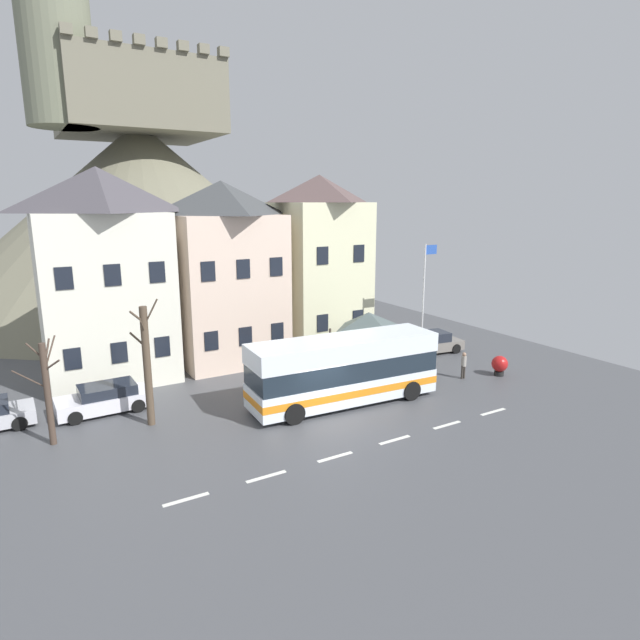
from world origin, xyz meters
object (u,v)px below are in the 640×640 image
(townhouse_02, at_px, (319,263))
(pedestrian_02, at_px, (431,365))
(hilltop_castle, at_px, (143,209))
(parked_car_01, at_px, (431,342))
(transit_bus, at_px, (344,371))
(public_bench, at_px, (322,357))
(parked_car_00, at_px, (105,399))
(bare_tree_02, at_px, (147,365))
(townhouse_01, at_px, (224,273))
(pedestrian_03, at_px, (413,356))
(pedestrian_01, at_px, (423,354))
(townhouse_00, at_px, (105,278))
(harbour_buoy, at_px, (500,365))
(bare_tree_01, at_px, (47,391))
(bus_shelter, at_px, (369,322))
(flagpole, at_px, (424,295))
(pedestrian_00, at_px, (464,363))

(townhouse_02, height_order, pedestrian_02, townhouse_02)
(hilltop_castle, xyz_separation_m, parked_car_01, (11.97, -28.16, -8.46))
(transit_bus, relative_size, public_bench, 6.45)
(parked_car_00, distance_m, bare_tree_02, 3.74)
(townhouse_01, distance_m, pedestrian_03, 12.62)
(parked_car_01, distance_m, pedestrian_01, 3.42)
(townhouse_00, height_order, townhouse_02, townhouse_00)
(townhouse_00, distance_m, townhouse_01, 7.07)
(parked_car_00, height_order, harbour_buoy, parked_car_00)
(hilltop_castle, distance_m, transit_bus, 33.65)
(parked_car_01, height_order, bare_tree_02, bare_tree_02)
(townhouse_00, distance_m, pedestrian_02, 18.64)
(bare_tree_01, bearing_deg, pedestrian_03, -0.63)
(bus_shelter, xyz_separation_m, flagpole, (3.89, -0.40, 1.32))
(parked_car_01, relative_size, pedestrian_01, 2.79)
(townhouse_01, relative_size, flagpole, 1.51)
(townhouse_02, height_order, hilltop_castle, hilltop_castle)
(bare_tree_01, bearing_deg, parked_car_01, 5.64)
(pedestrian_02, relative_size, bare_tree_02, 0.27)
(parked_car_01, height_order, pedestrian_01, pedestrian_01)
(hilltop_castle, distance_m, bare_tree_02, 31.92)
(townhouse_01, relative_size, pedestrian_00, 7.14)
(flagpole, bearing_deg, parked_car_00, 175.22)
(pedestrian_01, bearing_deg, harbour_buoy, -51.63)
(townhouse_02, distance_m, pedestrian_01, 9.35)
(pedestrian_01, bearing_deg, townhouse_02, 112.16)
(hilltop_castle, distance_m, bare_tree_01, 33.06)
(pedestrian_03, bearing_deg, parked_car_00, 170.63)
(public_bench, xyz_separation_m, bare_tree_02, (-11.26, -3.70, 2.35))
(flagpole, xyz_separation_m, harbour_buoy, (2.06, -4.38, -3.60))
(pedestrian_01, bearing_deg, bare_tree_01, -179.66)
(bus_shelter, xyz_separation_m, pedestrian_01, (3.18, -1.28, -2.12))
(townhouse_00, bearing_deg, hilltop_castle, 72.42)
(parked_car_00, relative_size, flagpole, 0.58)
(parked_car_01, xyz_separation_m, bare_tree_02, (-18.95, -2.34, 2.15))
(pedestrian_01, distance_m, bare_tree_02, 16.42)
(pedestrian_02, height_order, bare_tree_02, bare_tree_02)
(pedestrian_02, distance_m, bare_tree_01, 19.22)
(bus_shelter, height_order, pedestrian_03, bus_shelter)
(public_bench, height_order, bare_tree_02, bare_tree_02)
(hilltop_castle, xyz_separation_m, pedestrian_02, (8.08, -32.38, -8.25))
(pedestrian_02, bearing_deg, bus_shelter, 120.16)
(pedestrian_02, xyz_separation_m, flagpole, (1.94, 2.95, 3.37))
(townhouse_02, xyz_separation_m, parked_car_01, (5.64, -5.19, -5.12))
(townhouse_01, distance_m, parked_car_01, 14.34)
(pedestrian_03, bearing_deg, pedestrian_01, 17.05)
(townhouse_01, height_order, parked_car_00, townhouse_01)
(transit_bus, bearing_deg, hilltop_castle, 96.92)
(transit_bus, height_order, public_bench, transit_bus)
(bus_shelter, height_order, parked_car_01, bus_shelter)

